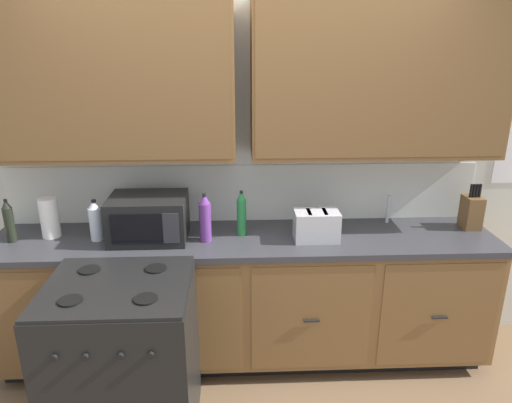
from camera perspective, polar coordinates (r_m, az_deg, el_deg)
name	(u,v)px	position (r m, az deg, el deg)	size (l,w,h in m)	color
ground_plane	(247,385)	(3.31, -1.13, -21.24)	(8.08, 8.08, 0.00)	brown
wall_unit	(244,118)	(3.05, -1.51, 10.05)	(4.43, 0.40, 2.43)	silver
counter_run	(246,298)	(3.27, -1.27, -11.49)	(3.26, 0.64, 0.92)	black
stove_range	(124,360)	(2.82, -15.58, -17.96)	(0.76, 0.68, 0.95)	black
microwave	(149,218)	(3.07, -12.81, -1.94)	(0.48, 0.37, 0.28)	black
toaster	(316,226)	(3.02, 7.29, -2.89)	(0.28, 0.18, 0.19)	#B7B7BC
knife_block	(471,212)	(3.49, 24.51, -1.11)	(0.11, 0.14, 0.31)	brown
sink_faucet	(388,209)	(3.40, 15.61, -0.85)	(0.02, 0.02, 0.20)	#B2B5BA
paper_towel_roll	(49,218)	(3.30, -23.62, -1.78)	(0.12, 0.12, 0.26)	white
bottle_violet	(205,218)	(2.98, -6.16, -2.00)	(0.08, 0.08, 0.31)	#663384
bottle_dark	(9,221)	(3.33, -27.61, -2.11)	(0.06, 0.06, 0.28)	black
bottle_clear	(96,220)	(3.15, -18.74, -2.17)	(0.08, 0.08, 0.27)	silver
bottle_green	(242,214)	(3.05, -1.76, -1.46)	(0.06, 0.06, 0.30)	#237A38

